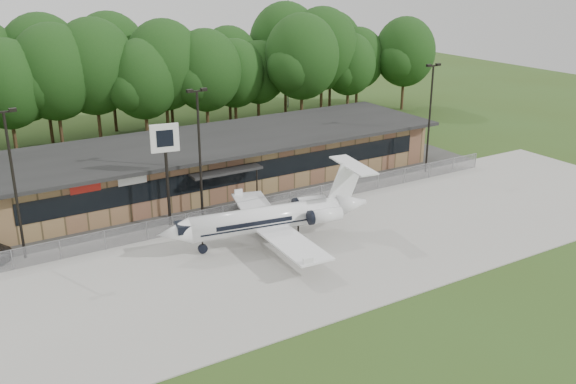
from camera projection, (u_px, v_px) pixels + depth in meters
ground at (393, 293)px, 38.68m from camera, size 160.00×160.00×0.00m
apron at (318, 245)px, 45.09m from camera, size 64.00×18.00×0.08m
parking_lot at (242, 197)px, 54.32m from camera, size 50.00×9.00×0.06m
terminal at (219, 160)px, 57.16m from camera, size 41.00×11.65×4.30m
fence at (269, 205)px, 50.46m from camera, size 46.00×0.04×1.52m
treeline at (145, 72)px, 69.85m from camera, size 72.00×12.00×15.00m
radio_mast at (288, 13)px, 83.79m from camera, size 0.20×0.20×25.00m
light_pole_left at (13, 174)px, 41.05m from camera, size 1.55×0.30×10.23m
light_pole_mid at (199, 146)px, 47.45m from camera, size 1.55×0.30×10.23m
light_pole_right at (430, 111)px, 58.75m from camera, size 1.55×0.30×10.23m
business_jet at (273, 218)px, 44.89m from camera, size 15.57×13.95×5.24m
pole_sign at (165, 149)px, 46.41m from camera, size 2.08×0.61×7.90m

